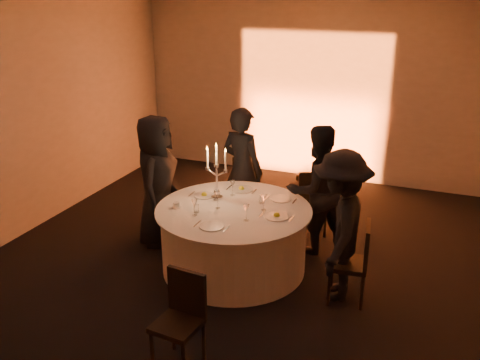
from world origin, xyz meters
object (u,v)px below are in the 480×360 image
at_px(chair_left, 164,197).
at_px(guest_back_right, 316,189).
at_px(guest_right, 340,226).
at_px(candelabra, 217,179).
at_px(banquet_table, 234,239).
at_px(chair_front, 181,314).
at_px(guest_back_left, 242,170).
at_px(chair_right, 355,258).
at_px(guest_left, 157,181).
at_px(coffee_cup, 176,205).
at_px(chair_back_right, 312,199).
at_px(chair_back_left, 250,185).

bearing_deg(chair_left, guest_back_right, -113.64).
xyz_separation_m(guest_back_right, guest_right, (0.49, -0.96, 0.01)).
xyz_separation_m(guest_right, candelabra, (-1.55, 0.35, 0.19)).
distance_m(banquet_table, chair_front, 1.72).
distance_m(chair_left, guest_back_left, 1.13).
height_order(guest_back_left, guest_right, guest_back_left).
bearing_deg(chair_left, guest_right, -135.86).
distance_m(chair_right, guest_right, 0.38).
distance_m(banquet_table, chair_right, 1.46).
distance_m(guest_left, coffee_cup, 0.74).
relative_size(coffee_cup, candelabra, 0.16).
xyz_separation_m(guest_left, guest_back_left, (0.85, 0.78, 0.00)).
bearing_deg(guest_back_left, chair_front, 116.56).
height_order(chair_front, guest_right, guest_right).
height_order(banquet_table, guest_back_left, guest_back_left).
distance_m(chair_back_right, chair_front, 2.95).
relative_size(chair_right, coffee_cup, 8.13).
bearing_deg(guest_back_right, chair_right, 81.50).
xyz_separation_m(chair_back_left, candelabra, (0.00, -1.13, 0.48)).
xyz_separation_m(chair_front, guest_right, (1.05, 1.57, 0.34)).
bearing_deg(chair_right, banquet_table, -104.05).
relative_size(banquet_table, chair_right, 2.01).
xyz_separation_m(banquet_table, guest_left, (-1.16, 0.28, 0.47)).
bearing_deg(guest_back_right, banquet_table, 4.63).
relative_size(chair_front, coffee_cup, 7.91).
bearing_deg(chair_back_right, candelabra, 22.67).
height_order(coffee_cup, candelabra, candelabra).
relative_size(guest_left, coffee_cup, 15.45).
xyz_separation_m(chair_back_left, guest_left, (-0.86, -1.07, 0.32)).
height_order(chair_back_right, candelabra, candelabra).
bearing_deg(guest_right, guest_back_right, -159.27).
xyz_separation_m(chair_front, coffee_cup, (-0.82, 1.49, 0.31)).
bearing_deg(guest_right, chair_right, 73.50).
xyz_separation_m(chair_back_right, candelabra, (-0.92, -1.00, 0.49)).
distance_m(chair_back_right, guest_back_right, 0.51).
bearing_deg(coffee_cup, guest_back_left, 76.23).
distance_m(chair_right, chair_front, 1.97).
height_order(guest_back_right, coffee_cup, guest_back_right).
bearing_deg(banquet_table, guest_back_right, 47.32).
distance_m(chair_right, guest_left, 2.66).
relative_size(chair_back_right, guest_back_right, 0.57).
height_order(banquet_table, chair_back_right, chair_back_right).
height_order(banquet_table, guest_right, guest_right).
relative_size(chair_back_right, chair_front, 1.06).
height_order(banquet_table, chair_front, chair_front).
bearing_deg(coffee_cup, chair_back_left, 78.67).
distance_m(chair_back_left, coffee_cup, 1.62).
height_order(banquet_table, guest_left, guest_left).
distance_m(chair_back_left, chair_back_right, 0.94).
height_order(guest_left, coffee_cup, guest_left).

